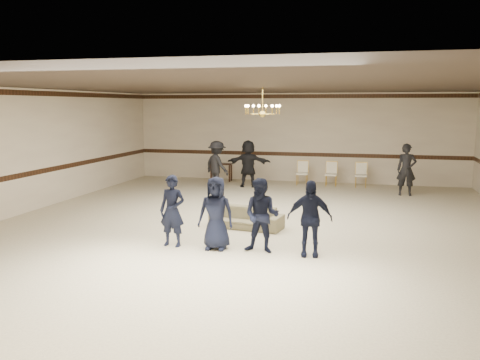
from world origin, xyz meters
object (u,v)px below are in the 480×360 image
object	(u,v)px
adult_left	(217,165)
banquet_chair_mid	(331,174)
boy_a	(172,211)
boy_c	(262,216)
adult_mid	(248,164)
boy_b	(216,213)
banquet_chair_left	(302,173)
banquet_chair_right	(361,175)
console_table	(221,172)
settee	(247,218)
adult_right	(406,170)
chandelier	(263,101)
boy_d	(310,218)

from	to	relation	value
adult_left	banquet_chair_mid	bearing A→B (deg)	-121.05
boy_a	boy_c	xyz separation A→B (m)	(1.80, 0.00, 0.00)
adult_mid	boy_b	bearing A→B (deg)	93.57
banquet_chair_left	banquet_chair_right	distance (m)	2.00
console_table	settee	bearing A→B (deg)	-73.20
adult_right	banquet_chair_mid	size ratio (longest dim) A/B	1.94
adult_right	console_table	world-z (taller)	adult_right
chandelier	settee	xyz separation A→B (m)	(-0.06, -1.38, -2.64)
chandelier	boy_d	bearing A→B (deg)	-63.80
boy_b	boy_d	xyz separation A→B (m)	(1.80, 0.00, 0.00)
adult_left	adult_mid	distance (m)	1.14
adult_left	banquet_chair_left	xyz separation A→B (m)	(2.63, 1.57, -0.39)
boy_c	banquet_chair_left	bearing A→B (deg)	96.39
boy_d	banquet_chair_mid	size ratio (longest dim) A/B	1.72
boy_b	banquet_chair_mid	world-z (taller)	boy_b
adult_left	adult_right	world-z (taller)	same
adult_left	banquet_chair_right	xyz separation A→B (m)	(4.63, 1.57, -0.39)
settee	banquet_chair_right	bearing A→B (deg)	78.25
boy_c	adult_right	bearing A→B (deg)	70.95
boy_b	console_table	bearing A→B (deg)	105.43
boy_a	adult_right	bearing A→B (deg)	58.67
boy_c	adult_left	bearing A→B (deg)	117.60
boy_a	boy_d	world-z (taller)	same
adult_left	adult_mid	bearing A→B (deg)	-106.53
boy_c	banquet_chair_left	xyz separation A→B (m)	(-0.32, 8.37, -0.30)
banquet_chair_left	banquet_chair_mid	world-z (taller)	same
boy_b	adult_right	xyz separation A→B (m)	(3.95, 7.11, 0.09)
adult_left	banquet_chair_left	world-z (taller)	adult_left
settee	adult_mid	bearing A→B (deg)	111.35
boy_d	adult_left	size ratio (longest dim) A/B	0.89
boy_c	boy_d	bearing A→B (deg)	4.18
boy_d	adult_right	size ratio (longest dim) A/B	0.89
boy_b	settee	size ratio (longest dim) A/B	0.87
banquet_chair_right	chandelier	bearing A→B (deg)	-114.33
adult_right	console_table	xyz separation A→B (m)	(-6.37, 1.47, -0.47)
console_table	chandelier	bearing A→B (deg)	-67.93
banquet_chair_mid	boy_a	bearing A→B (deg)	-104.16
boy_d	settee	distance (m)	2.47
boy_b	adult_left	size ratio (longest dim) A/B	0.89
boy_a	console_table	xyz separation A→B (m)	(-1.52, 8.57, -0.38)
adult_mid	chandelier	bearing A→B (deg)	102.62
adult_right	console_table	distance (m)	6.56
boy_d	adult_right	distance (m)	7.43
chandelier	settee	world-z (taller)	chandelier
boy_c	settee	size ratio (longest dim) A/B	0.87
chandelier	banquet_chair_left	bearing A→B (deg)	86.28
adult_right	adult_mid	bearing A→B (deg)	172.82
adult_mid	console_table	size ratio (longest dim) A/B	2.04
boy_b	boy_c	size ratio (longest dim) A/B	1.00
boy_c	adult_mid	size ratio (longest dim) A/B	0.89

